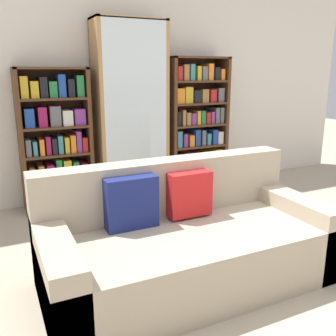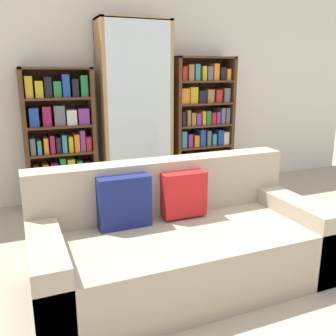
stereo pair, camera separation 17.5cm
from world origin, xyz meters
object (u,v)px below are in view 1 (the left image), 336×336
bookshelf_right (196,127)px  wine_bottle (208,203)px  display_cabinet (131,113)px  bookshelf_left (56,141)px  couch (186,243)px

bookshelf_right → wine_bottle: bearing=-112.0°
display_cabinet → wine_bottle: size_ratio=5.90×
bookshelf_left → display_cabinet: size_ratio=0.75×
bookshelf_left → wine_bottle: (1.32, -0.94, -0.59)m
couch → wine_bottle: bearing=51.1°
bookshelf_left → bookshelf_right: (1.70, -0.00, 0.05)m
bookshelf_left → couch: bearing=-74.1°
couch → bookshelf_right: size_ratio=1.23×
display_cabinet → bookshelf_right: (0.86, 0.02, -0.21)m
display_cabinet → bookshelf_left: bearing=178.9°
bookshelf_left → display_cabinet: (0.84, -0.02, 0.26)m
couch → bookshelf_right: bearing=58.7°
couch → display_cabinet: 2.04m
wine_bottle → couch: bearing=-128.9°
couch → bookshelf_right: 2.28m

